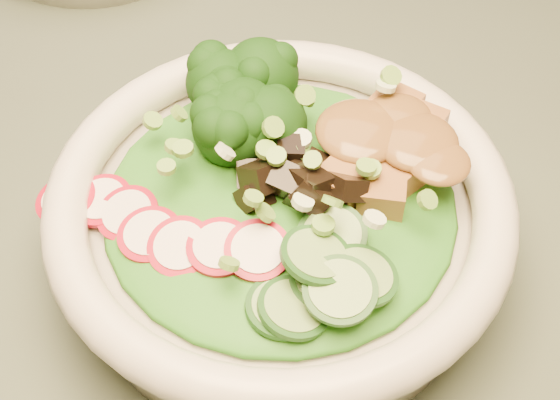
% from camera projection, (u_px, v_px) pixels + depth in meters
% --- Properties ---
extents(dining_table, '(1.20, 0.80, 0.75)m').
position_uv_depth(dining_table, '(147.00, 256.00, 0.68)').
color(dining_table, black).
rests_on(dining_table, ground).
extents(salad_bowl, '(0.30, 0.30, 0.08)m').
position_uv_depth(salad_bowl, '(280.00, 221.00, 0.51)').
color(salad_bowl, silver).
rests_on(salad_bowl, dining_table).
extents(lettuce_bed, '(0.23, 0.23, 0.03)m').
position_uv_depth(lettuce_bed, '(280.00, 199.00, 0.49)').
color(lettuce_bed, '#1F5C13').
rests_on(lettuce_bed, salad_bowl).
extents(broccoli_florets, '(0.11, 0.10, 0.05)m').
position_uv_depth(broccoli_florets, '(236.00, 110.00, 0.52)').
color(broccoli_florets, black).
rests_on(broccoli_florets, salad_bowl).
extents(radish_slices, '(0.13, 0.08, 0.02)m').
position_uv_depth(radish_slices, '(170.00, 234.00, 0.47)').
color(radish_slices, maroon).
rests_on(radish_slices, salad_bowl).
extents(cucumber_slices, '(0.10, 0.10, 0.04)m').
position_uv_depth(cucumber_slices, '(328.00, 274.00, 0.44)').
color(cucumber_slices, '#8AAF61').
rests_on(cucumber_slices, salad_bowl).
extents(mushroom_heap, '(0.10, 0.10, 0.04)m').
position_uv_depth(mushroom_heap, '(300.00, 176.00, 0.48)').
color(mushroom_heap, black).
rests_on(mushroom_heap, salad_bowl).
extents(tofu_cubes, '(0.11, 0.09, 0.04)m').
position_uv_depth(tofu_cubes, '(381.00, 154.00, 0.50)').
color(tofu_cubes, brown).
rests_on(tofu_cubes, salad_bowl).
extents(peanut_sauce, '(0.08, 0.06, 0.02)m').
position_uv_depth(peanut_sauce, '(383.00, 138.00, 0.49)').
color(peanut_sauce, brown).
rests_on(peanut_sauce, tofu_cubes).
extents(scallion_garnish, '(0.21, 0.21, 0.03)m').
position_uv_depth(scallion_garnish, '(280.00, 170.00, 0.47)').
color(scallion_garnish, '#679B37').
rests_on(scallion_garnish, salad_bowl).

